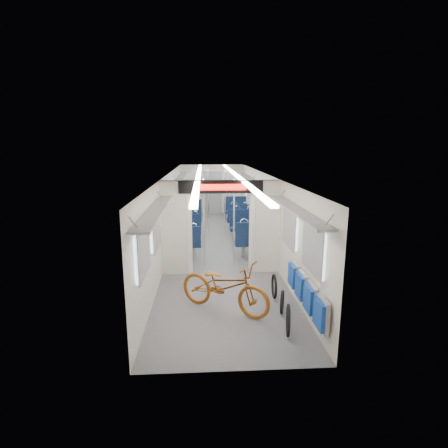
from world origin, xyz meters
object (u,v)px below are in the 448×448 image
at_px(seat_bay_near_right, 247,230).
at_px(stanchion_far_right, 225,203).
at_px(bike_hoop_b, 282,303).
at_px(bicycle, 224,286).
at_px(seat_bay_far_right, 238,212).
at_px(bike_hoop_c, 274,287).
at_px(seat_bay_near_left, 187,234).
at_px(bike_hoop_a, 288,322).
at_px(stanchion_near_right, 234,224).
at_px(stanchion_far_left, 208,202).
at_px(flip_bench, 306,292).
at_px(stanchion_near_left, 204,223).
at_px(seat_bay_far_left, 190,214).

height_order(seat_bay_near_right, stanchion_far_right, stanchion_far_right).
bearing_deg(seat_bay_near_right, bike_hoop_b, -88.70).
distance_m(bicycle, seat_bay_far_right, 7.50).
xyz_separation_m(bike_hoop_c, seat_bay_near_left, (-1.96, 3.56, 0.29)).
distance_m(bike_hoop_a, stanchion_near_right, 3.64).
height_order(bike_hoop_c, stanchion_far_left, stanchion_far_left).
height_order(seat_bay_near_left, stanchion_far_right, stanchion_far_right).
xyz_separation_m(flip_bench, bike_hoop_c, (-0.33, 1.08, -0.35)).
distance_m(bicycle, seat_bay_near_left, 4.18).
bearing_deg(bike_hoop_c, seat_bay_near_right, 91.38).
bearing_deg(bike_hoop_c, seat_bay_far_right, 90.75).
distance_m(seat_bay_far_right, stanchion_far_left, 1.80).
relative_size(bike_hoop_c, seat_bay_near_right, 0.23).
distance_m(bicycle, bike_hoop_b, 1.13).
height_order(bicycle, bike_hoop_b, bicycle).
xyz_separation_m(flip_bench, stanchion_near_right, (-1.00, 3.07, 0.57)).
xyz_separation_m(bicycle, bike_hoop_a, (1.00, -0.96, -0.25)).
relative_size(bike_hoop_b, stanchion_near_left, 0.20).
distance_m(stanchion_far_left, stanchion_far_right, 0.63).
relative_size(seat_bay_near_left, stanchion_near_left, 0.83).
bearing_deg(bike_hoop_c, stanchion_near_right, 108.58).
xyz_separation_m(bike_hoop_a, bike_hoop_b, (0.08, 0.78, -0.04)).
bearing_deg(seat_bay_near_right, stanchion_near_left, -129.08).
height_order(seat_bay_near_left, stanchion_near_right, stanchion_near_right).
relative_size(seat_bay_near_left, seat_bay_near_right, 0.85).
distance_m(bike_hoop_a, seat_bay_far_left, 8.56).
height_order(seat_bay_near_right, stanchion_near_right, stanchion_near_right).
height_order(bicycle, stanchion_near_right, stanchion_near_right).
distance_m(bicycle, bike_hoop_c, 1.22).
distance_m(seat_bay_near_right, stanchion_near_right, 1.94).
height_order(bike_hoop_b, stanchion_far_left, stanchion_far_left).
relative_size(bike_hoop_a, stanchion_near_right, 0.23).
distance_m(bike_hoop_a, seat_bay_near_left, 5.39).
distance_m(seat_bay_near_right, stanchion_far_left, 2.33).
height_order(bike_hoop_b, stanchion_near_left, stanchion_near_left).
height_order(bike_hoop_c, stanchion_far_right, stanchion_far_right).
distance_m(bike_hoop_c, stanchion_near_right, 2.29).
distance_m(bike_hoop_a, seat_bay_far_right, 8.40).
distance_m(seat_bay_near_left, seat_bay_far_right, 3.84).
height_order(bicycle, stanchion_near_left, stanchion_near_left).
bearing_deg(seat_bay_near_left, bike_hoop_a, -69.41).
distance_m(bike_hoop_c, seat_bay_near_right, 3.76).
distance_m(bike_hoop_b, seat_bay_far_right, 7.62).
height_order(seat_bay_near_right, stanchion_near_left, stanchion_near_left).
xyz_separation_m(bike_hoop_b, stanchion_near_right, (-0.68, 2.69, 0.95)).
distance_m(bike_hoop_a, seat_bay_near_right, 5.24).
bearing_deg(bike_hoop_b, seat_bay_near_right, 91.30).
distance_m(bicycle, stanchion_near_left, 2.72).
bearing_deg(seat_bay_near_left, seat_bay_far_left, 90.00).
xyz_separation_m(flip_bench, stanchion_far_left, (-1.59, 6.76, 0.57)).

